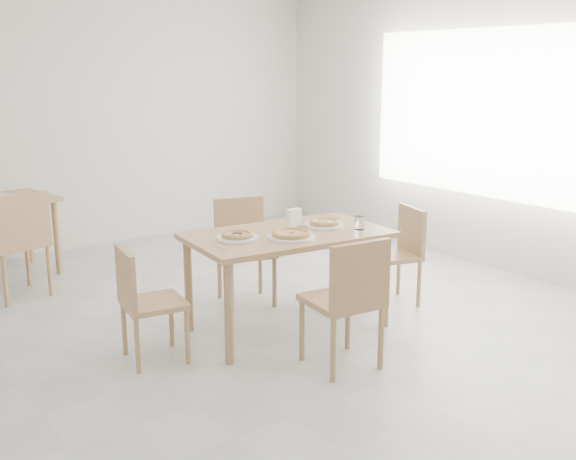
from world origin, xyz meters
TOP-DOWN VIEW (x-y plane):
  - room at (2.98, 0.30)m, footprint 7.28×7.00m
  - main_table at (0.41, 0.21)m, footprint 1.53×0.97m
  - chair_south at (0.30, -0.59)m, footprint 0.49×0.49m
  - chair_north at (0.50, 0.97)m, footprint 0.53×0.53m
  - chair_west at (-0.72, 0.31)m, footprint 0.45×0.45m
  - chair_east at (1.52, 0.14)m, footprint 0.50×0.50m
  - plate_margherita at (0.33, 0.07)m, footprint 0.34×0.34m
  - plate_mushroom at (0.76, 0.21)m, footprint 0.30×0.30m
  - plate_pepperoni at (0.01, 0.27)m, footprint 0.30×0.30m
  - pizza_margherita at (0.33, 0.07)m, footprint 0.29×0.29m
  - pizza_mushroom at (0.76, 0.21)m, footprint 0.24×0.24m
  - pizza_pepperoni at (0.01, 0.27)m, footprint 0.30×0.30m
  - tumbler_a at (0.60, 0.36)m, footprint 0.07×0.07m
  - tumbler_b at (0.90, -0.03)m, footprint 0.08×0.08m
  - napkin_holder at (0.54, 0.31)m, footprint 0.14×0.08m
  - fork_a at (1.01, 0.40)m, footprint 0.04×0.18m
  - fork_b at (-0.21, 0.13)m, footprint 0.03×0.20m
  - chair_back_s at (-1.01, 2.12)m, footprint 0.53×0.53m

SIDE VIEW (x-z plane):
  - chair_west at x=-0.72m, z-range 0.06..0.85m
  - chair_east at x=1.52m, z-range 0.06..0.87m
  - chair_north at x=0.50m, z-range 0.07..0.94m
  - chair_south at x=0.30m, z-range 0.07..0.96m
  - chair_back_s at x=-1.01m, z-range 0.07..1.00m
  - main_table at x=0.41m, z-range 0.29..1.04m
  - fork_a at x=1.01m, z-range 0.75..0.76m
  - fork_b at x=-0.21m, z-range 0.75..0.76m
  - plate_margherita at x=0.33m, z-range 0.75..0.77m
  - plate_mushroom at x=0.76m, z-range 0.75..0.77m
  - plate_pepperoni at x=0.01m, z-range 0.75..0.77m
  - pizza_margherita at x=0.33m, z-range 0.76..0.80m
  - pizza_mushroom at x=0.76m, z-range 0.76..0.80m
  - pizza_pepperoni at x=0.01m, z-range 0.77..0.80m
  - tumbler_a at x=0.60m, z-range 0.75..0.84m
  - tumbler_b at x=0.90m, z-range 0.75..0.85m
  - napkin_holder at x=0.54m, z-range 0.75..0.89m
  - room at x=2.98m, z-range -2.00..5.00m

